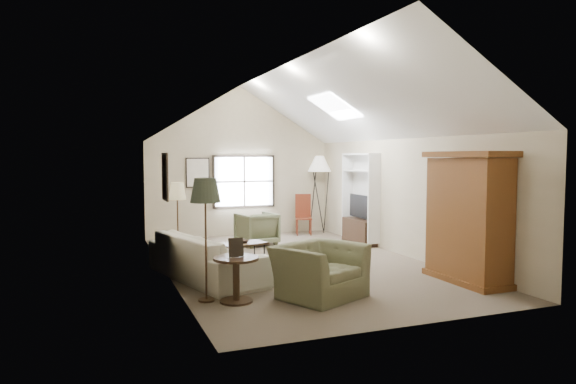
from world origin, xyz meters
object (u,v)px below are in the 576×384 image
object	(u,v)px
sofa	(206,256)
coffee_table	(243,254)
armchair_near	(319,271)
armchair_far	(257,229)
side_chair	(304,215)
armoire	(468,217)
side_table	(236,280)

from	to	relation	value
sofa	coffee_table	world-z (taller)	sofa
coffee_table	armchair_near	bearing A→B (deg)	-79.60
armchair_far	side_chair	bearing A→B (deg)	-157.33
armoire	coffee_table	size ratio (longest dim) A/B	2.48
armchair_far	coffee_table	distance (m)	2.35
side_table	side_chair	bearing A→B (deg)	58.59
armchair_near	side_chair	size ratio (longest dim) A/B	1.11
sofa	coffee_table	xyz separation A→B (m)	(0.88, 0.75, -0.16)
armoire	side_table	xyz separation A→B (m)	(-3.98, 0.22, -0.77)
side_table	side_chair	world-z (taller)	side_chair
armchair_far	side_table	distance (m)	4.81
armoire	armchair_near	xyz separation A→B (m)	(-2.74, 0.03, -0.70)
armoire	armchair_far	world-z (taller)	armoire
coffee_table	side_chair	bearing A→B (deg)	50.91
armoire	side_chair	xyz separation A→B (m)	(-0.58, 5.80, -0.55)
sofa	coffee_table	distance (m)	1.17
sofa	side_table	size ratio (longest dim) A/B	3.99
armoire	sofa	distance (m)	4.53
armchair_near	side_table	xyz separation A→B (m)	(-1.25, 0.19, -0.07)
armchair_near	side_chair	distance (m)	6.16
side_chair	sofa	bearing A→B (deg)	-113.64
sofa	side_chair	xyz separation A→B (m)	(3.51, 3.98, 0.16)
armchair_near	side_table	distance (m)	1.26
armchair_far	side_table	size ratio (longest dim) A/B	1.29
armoire	side_table	distance (m)	4.06
coffee_table	armchair_far	bearing A→B (deg)	66.08
sofa	armchair_near	world-z (taller)	armchair_near
armchair_far	side_chair	distance (m)	2.00
armchair_near	side_table	size ratio (longest dim) A/B	1.84
armoire	side_table	world-z (taller)	armoire
armchair_near	side_chair	world-z (taller)	side_chair
armchair_near	armchair_far	bearing A→B (deg)	58.89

